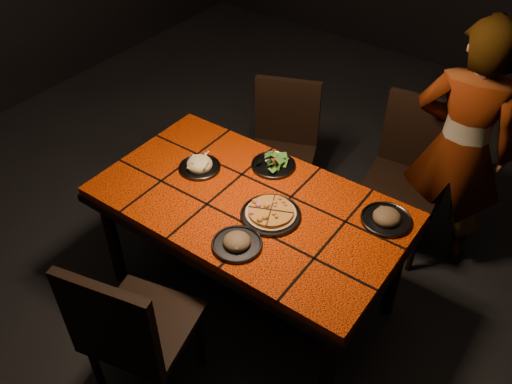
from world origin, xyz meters
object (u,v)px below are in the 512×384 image
Objects in this scene: chair_far_right at (409,166)px; chair_near at (130,330)px; plate_pasta at (200,166)px; diner at (460,149)px; plate_pizza at (271,214)px; chair_far_left at (283,142)px; dining_table at (249,212)px.

chair_near is at bearing -112.31° from chair_far_right.
chair_far_right is 1.29m from plate_pasta.
chair_far_right is 0.34m from diner.
chair_near is 2.96× the size of plate_pizza.
chair_far_left is at bearing 3.88° from diner.
dining_table is 0.40m from plate_pasta.
chair_near is 1.00× the size of chair_far_right.
plate_pizza is at bearing -9.42° from plate_pasta.
chair_far_right reaches higher than plate_pizza.
plate_pizza is (0.19, 0.81, 0.20)m from chair_near.
chair_far_right is at bearing 72.13° from plate_pizza.
chair_far_right is at bearing -3.77° from diner.
plate_pizza is at bearing -82.98° from chair_far_left.
dining_table is 4.81× the size of plate_pizza.
chair_far_right is 4.28× the size of plate_pasta.
chair_far_left is 2.79× the size of plate_pizza.
chair_far_left is 1.10m from diner.
chair_near is (-0.04, -0.85, -0.10)m from dining_table.
diner is at bearing 40.33° from plate_pasta.
plate_pasta is at bearing 170.58° from plate_pizza.
plate_pasta is at bearing 32.71° from diner.
chair_far_right is 1.09m from plate_pizza.
dining_table is 0.86m from chair_far_left.
chair_near is at bearing -92.55° from dining_table.
chair_near is 4.30× the size of plate_pasta.
plate_pizza is 0.55m from plate_pasta.
chair_far_right is at bearing 47.13° from plate_pasta.
diner reaches higher than chair_near.
dining_table is 1.63× the size of chair_far_right.
chair_far_left is at bearing 84.27° from plate_pasta.
chair_near is at bearing 59.61° from diner.
dining_table is 1.26m from diner.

